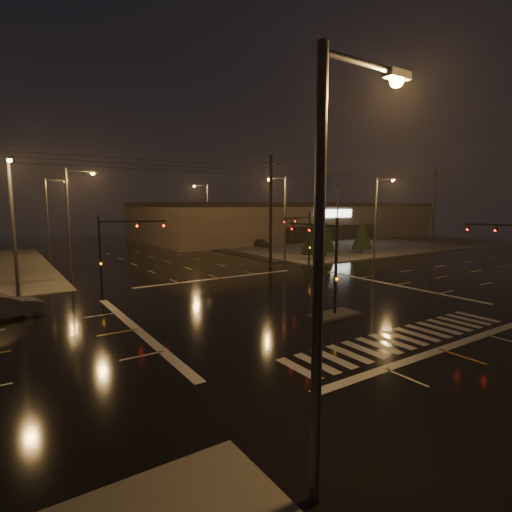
{
  "coord_description": "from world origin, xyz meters",
  "views": [
    {
      "loc": [
        -17.23,
        -21.25,
        6.77
      ],
      "look_at": [
        -1.04,
        3.21,
        3.0
      ],
      "focal_mm": 28.0,
      "sensor_mm": 36.0,
      "label": 1
    }
  ],
  "objects": [
    {
      "name": "streetlight_6",
      "position": [
        22.0,
        11.18,
        5.8
      ],
      "size": [
        0.32,
        2.77,
        10.0
      ],
      "color": "#38383A",
      "rests_on": "ground"
    },
    {
      "name": "ground",
      "position": [
        0.0,
        0.0,
        0.0
      ],
      "size": [
        140.0,
        140.0,
        0.0
      ],
      "primitive_type": "plane",
      "color": "black",
      "rests_on": "ground"
    },
    {
      "name": "utility_pole_1",
      "position": [
        8.0,
        14.0,
        6.13
      ],
      "size": [
        2.2,
        0.32,
        12.0
      ],
      "color": "black",
      "rests_on": "ground"
    },
    {
      "name": "retail_building",
      "position": [
        35.0,
        45.99,
        3.84
      ],
      "size": [
        60.2,
        28.3,
        7.2
      ],
      "color": "brown",
      "rests_on": "ground"
    },
    {
      "name": "stop_bar_near",
      "position": [
        0.0,
        -11.0,
        0.01
      ],
      "size": [
        16.0,
        0.5,
        0.01
      ],
      "primitive_type": "cube",
      "color": "beige",
      "rests_on": "ground"
    },
    {
      "name": "conifer_1",
      "position": [
        19.26,
        17.29,
        2.63
      ],
      "size": [
        2.47,
        2.47,
        4.56
      ],
      "color": "black",
      "rests_on": "ground"
    },
    {
      "name": "crosswalk",
      "position": [
        0.0,
        -9.0,
        0.01
      ],
      "size": [
        15.0,
        2.6,
        0.01
      ],
      "primitive_type": "cube",
      "color": "beige",
      "rests_on": "ground"
    },
    {
      "name": "car_parked",
      "position": [
        18.37,
        31.16,
        0.68
      ],
      "size": [
        1.65,
        4.03,
        1.37
      ],
      "primitive_type": "imported",
      "rotation": [
        0.0,
        0.0,
        -0.01
      ],
      "color": "black",
      "rests_on": "ground"
    },
    {
      "name": "streetlight_2",
      "position": [
        -11.18,
        34.0,
        5.8
      ],
      "size": [
        2.77,
        0.32,
        10.0
      ],
      "color": "#38383A",
      "rests_on": "ground"
    },
    {
      "name": "streetlight_3",
      "position": [
        11.18,
        16.0,
        5.8
      ],
      "size": [
        2.77,
        0.32,
        10.0
      ],
      "color": "#38383A",
      "rests_on": "ground"
    },
    {
      "name": "conifer_0",
      "position": [
        15.21,
        15.87,
        2.32
      ],
      "size": [
        2.07,
        2.07,
        3.94
      ],
      "color": "black",
      "rests_on": "ground"
    },
    {
      "name": "median_island",
      "position": [
        0.0,
        -4.0,
        0.07
      ],
      "size": [
        3.0,
        1.6,
        0.15
      ],
      "primitive_type": "cube",
      "color": "#4D4A45",
      "rests_on": "ground"
    },
    {
      "name": "parking_lot",
      "position": [
        35.0,
        28.0,
        0.04
      ],
      "size": [
        50.0,
        24.0,
        0.08
      ],
      "primitive_type": "cube",
      "color": "black",
      "rests_on": "ground"
    },
    {
      "name": "streetlight_0",
      "position": [
        -11.18,
        -15.0,
        5.8
      ],
      "size": [
        2.77,
        0.32,
        10.0
      ],
      "color": "#38383A",
      "rests_on": "ground"
    },
    {
      "name": "streetlight_5",
      "position": [
        -16.0,
        11.18,
        5.8
      ],
      "size": [
        0.32,
        2.77,
        10.0
      ],
      "color": "#38383A",
      "rests_on": "ground"
    },
    {
      "name": "car_crossing",
      "position": [
        -17.18,
        6.37,
        0.76
      ],
      "size": [
        4.82,
        2.46,
        1.52
      ],
      "primitive_type": "imported",
      "rotation": [
        0.0,
        0.0,
        1.76
      ],
      "color": "#515258",
      "rests_on": "ground"
    },
    {
      "name": "streetlight_4",
      "position": [
        11.18,
        36.0,
        5.8
      ],
      "size": [
        2.77,
        0.32,
        10.0
      ],
      "color": "#38383A",
      "rests_on": "ground"
    },
    {
      "name": "signal_mast_median",
      "position": [
        0.0,
        -3.07,
        3.75
      ],
      "size": [
        0.25,
        4.59,
        6.0
      ],
      "color": "black",
      "rests_on": "ground"
    },
    {
      "name": "conifer_2",
      "position": [
        25.51,
        16.65,
        2.84
      ],
      "size": [
        2.74,
        2.74,
        4.98
      ],
      "color": "black",
      "rests_on": "ground"
    },
    {
      "name": "utility_pole_2",
      "position": [
        38.0,
        14.0,
        6.13
      ],
      "size": [
        2.2,
        0.32,
        12.0
      ],
      "color": "black",
      "rests_on": "ground"
    },
    {
      "name": "signal_mast_ne",
      "position": [
        9.5,
        10.14,
        3.79
      ],
      "size": [
        4.84,
        1.86,
        6.0
      ],
      "color": "black",
      "rests_on": "ground"
    },
    {
      "name": "sidewalk_ne",
      "position": [
        30.0,
        30.0,
        0.06
      ],
      "size": [
        36.0,
        36.0,
        0.12
      ],
      "primitive_type": "cube",
      "color": "#4D4A45",
      "rests_on": "ground"
    },
    {
      "name": "signal_mast_nw",
      "position": [
        -9.5,
        10.14,
        3.79
      ],
      "size": [
        4.84,
        1.86,
        6.0
      ],
      "color": "black",
      "rests_on": "ground"
    },
    {
      "name": "streetlight_1",
      "position": [
        -11.18,
        18.0,
        5.8
      ],
      "size": [
        2.77,
        0.32,
        10.0
      ],
      "color": "#38383A",
      "rests_on": "ground"
    },
    {
      "name": "stop_bar_far",
      "position": [
        0.0,
        11.0,
        0.01
      ],
      "size": [
        16.0,
        0.5,
        0.01
      ],
      "primitive_type": "cube",
      "color": "beige",
      "rests_on": "ground"
    }
  ]
}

